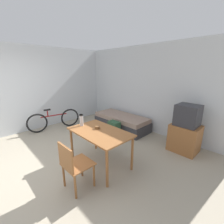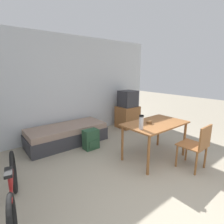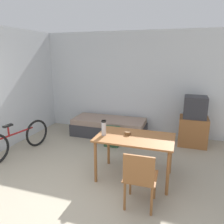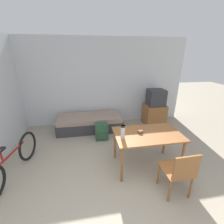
# 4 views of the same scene
# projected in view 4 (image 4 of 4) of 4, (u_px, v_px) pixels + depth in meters

# --- Properties ---
(wall_back) EXTENTS (5.61, 0.06, 2.70)m
(wall_back) POSITION_uv_depth(u_px,v_px,m) (98.00, 83.00, 4.75)
(wall_back) COLOR silver
(wall_back) RESTS_ON ground_plane
(daybed) EXTENTS (1.94, 0.82, 0.46)m
(daybed) POSITION_uv_depth(u_px,v_px,m) (90.00, 123.00, 4.63)
(daybed) COLOR #333338
(daybed) RESTS_ON ground_plane
(tv) EXTENTS (0.65, 0.54, 1.18)m
(tv) POSITION_uv_depth(u_px,v_px,m) (155.00, 109.00, 4.86)
(tv) COLOR brown
(tv) RESTS_ON ground_plane
(dining_table) EXTENTS (1.30, 0.79, 0.77)m
(dining_table) POSITION_uv_depth(u_px,v_px,m) (147.00, 137.00, 2.95)
(dining_table) COLOR brown
(dining_table) RESTS_ON ground_plane
(wooden_chair) EXTENTS (0.46, 0.46, 0.86)m
(wooden_chair) POSITION_uv_depth(u_px,v_px,m) (180.00, 171.00, 2.34)
(wooden_chair) COLOR brown
(wooden_chair) RESTS_ON ground_plane
(bicycle) EXTENTS (0.35, 1.68, 0.73)m
(bicycle) POSITION_uv_depth(u_px,v_px,m) (12.00, 162.00, 2.80)
(bicycle) COLOR black
(bicycle) RESTS_ON ground_plane
(thermos_flask) EXTENTS (0.08, 0.08, 0.26)m
(thermos_flask) POSITION_uv_depth(u_px,v_px,m) (123.00, 131.00, 2.70)
(thermos_flask) COLOR #B7B7BC
(thermos_flask) RESTS_ON dining_table
(mate_bowl) EXTENTS (0.10, 0.10, 0.06)m
(mate_bowl) POSITION_uv_depth(u_px,v_px,m) (140.00, 132.00, 2.93)
(mate_bowl) COLOR brown
(mate_bowl) RESTS_ON dining_table
(backpack) EXTENTS (0.34, 0.26, 0.47)m
(backpack) POSITION_uv_depth(u_px,v_px,m) (102.00, 132.00, 4.08)
(backpack) COLOR #284C33
(backpack) RESTS_ON ground_plane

